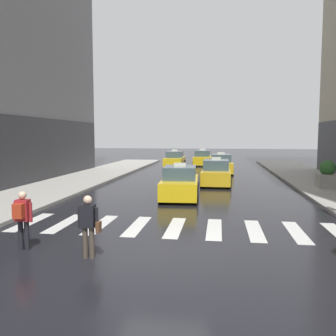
{
  "coord_description": "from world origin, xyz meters",
  "views": [
    {
      "loc": [
        1.49,
        -8.84,
        3.17
      ],
      "look_at": [
        -0.99,
        8.0,
        1.61
      ],
      "focal_mm": 37.45,
      "sensor_mm": 36.0,
      "label": 1
    }
  ],
  "objects_px": {
    "taxi_second": "(216,173)",
    "taxi_fourth": "(175,160)",
    "pedestrian_with_handbag": "(89,223)",
    "planter_mid_block": "(327,175)",
    "taxi_third": "(221,165)",
    "taxi_lead": "(180,184)",
    "pedestrian_with_backpack": "(22,216)",
    "taxi_fifth": "(203,159)"
  },
  "relations": [
    {
      "from": "pedestrian_with_handbag",
      "to": "planter_mid_block",
      "type": "bearing_deg",
      "value": 53.74
    },
    {
      "from": "taxi_lead",
      "to": "taxi_third",
      "type": "distance_m",
      "value": 12.56
    },
    {
      "from": "pedestrian_with_handbag",
      "to": "planter_mid_block",
      "type": "distance_m",
      "value": 16.24
    },
    {
      "from": "taxi_third",
      "to": "pedestrian_with_handbag",
      "type": "relative_size",
      "value": 2.79
    },
    {
      "from": "taxi_third",
      "to": "planter_mid_block",
      "type": "distance_m",
      "value": 10.61
    },
    {
      "from": "planter_mid_block",
      "to": "taxi_second",
      "type": "bearing_deg",
      "value": 166.97
    },
    {
      "from": "taxi_fourth",
      "to": "pedestrian_with_backpack",
      "type": "bearing_deg",
      "value": -91.8
    },
    {
      "from": "taxi_lead",
      "to": "planter_mid_block",
      "type": "xyz_separation_m",
      "value": [
        8.28,
        3.74,
        0.15
      ]
    },
    {
      "from": "planter_mid_block",
      "to": "taxi_lead",
      "type": "bearing_deg",
      "value": -155.72
    },
    {
      "from": "pedestrian_with_handbag",
      "to": "taxi_fifth",
      "type": "bearing_deg",
      "value": 87.1
    },
    {
      "from": "pedestrian_with_handbag",
      "to": "planter_mid_block",
      "type": "xyz_separation_m",
      "value": [
        9.61,
        13.1,
        -0.06
      ]
    },
    {
      "from": "taxi_fourth",
      "to": "taxi_fifth",
      "type": "height_order",
      "value": "same"
    },
    {
      "from": "taxi_lead",
      "to": "taxi_second",
      "type": "bearing_deg",
      "value": 71.1
    },
    {
      "from": "taxi_fifth",
      "to": "pedestrian_with_backpack",
      "type": "relative_size",
      "value": 2.75
    },
    {
      "from": "taxi_fifth",
      "to": "pedestrian_with_handbag",
      "type": "xyz_separation_m",
      "value": [
        -1.51,
        -29.72,
        0.21
      ]
    },
    {
      "from": "pedestrian_with_backpack",
      "to": "planter_mid_block",
      "type": "distance_m",
      "value": 17.27
    },
    {
      "from": "taxi_second",
      "to": "taxi_fourth",
      "type": "relative_size",
      "value": 1.0
    },
    {
      "from": "taxi_second",
      "to": "taxi_third",
      "type": "relative_size",
      "value": 0.99
    },
    {
      "from": "taxi_third",
      "to": "pedestrian_with_backpack",
      "type": "relative_size",
      "value": 2.79
    },
    {
      "from": "taxi_third",
      "to": "taxi_fourth",
      "type": "xyz_separation_m",
      "value": [
        -4.67,
        5.45,
        0.0
      ]
    },
    {
      "from": "taxi_third",
      "to": "planter_mid_block",
      "type": "xyz_separation_m",
      "value": [
        6.15,
        -8.64,
        0.15
      ]
    },
    {
      "from": "planter_mid_block",
      "to": "taxi_fourth",
      "type": "bearing_deg",
      "value": 127.53
    },
    {
      "from": "taxi_third",
      "to": "planter_mid_block",
      "type": "relative_size",
      "value": 2.88
    },
    {
      "from": "taxi_third",
      "to": "pedestrian_with_backpack",
      "type": "bearing_deg",
      "value": -104.47
    },
    {
      "from": "taxi_fourth",
      "to": "pedestrian_with_handbag",
      "type": "height_order",
      "value": "taxi_fourth"
    },
    {
      "from": "taxi_lead",
      "to": "planter_mid_block",
      "type": "distance_m",
      "value": 9.09
    },
    {
      "from": "taxi_fourth",
      "to": "pedestrian_with_backpack",
      "type": "relative_size",
      "value": 2.76
    },
    {
      "from": "pedestrian_with_backpack",
      "to": "taxi_fifth",
      "type": "bearing_deg",
      "value": 83.07
    },
    {
      "from": "taxi_lead",
      "to": "taxi_fourth",
      "type": "bearing_deg",
      "value": 98.11
    },
    {
      "from": "planter_mid_block",
      "to": "pedestrian_with_backpack",
      "type": "bearing_deg",
      "value": -132.51
    },
    {
      "from": "taxi_fourth",
      "to": "pedestrian_with_handbag",
      "type": "relative_size",
      "value": 2.76
    },
    {
      "from": "taxi_lead",
      "to": "taxi_fourth",
      "type": "xyz_separation_m",
      "value": [
        -2.54,
        17.83,
        0.0
      ]
    },
    {
      "from": "taxi_fourth",
      "to": "taxi_lead",
      "type": "bearing_deg",
      "value": -81.89
    },
    {
      "from": "taxi_fifth",
      "to": "pedestrian_with_handbag",
      "type": "relative_size",
      "value": 2.75
    },
    {
      "from": "taxi_third",
      "to": "taxi_second",
      "type": "bearing_deg",
      "value": -92.7
    },
    {
      "from": "taxi_lead",
      "to": "taxi_fifth",
      "type": "xyz_separation_m",
      "value": [
        0.18,
        20.36,
        0.0
      ]
    },
    {
      "from": "taxi_fifth",
      "to": "taxi_third",
      "type": "bearing_deg",
      "value": -76.29
    },
    {
      "from": "taxi_second",
      "to": "pedestrian_with_backpack",
      "type": "bearing_deg",
      "value": -109.99
    },
    {
      "from": "taxi_lead",
      "to": "planter_mid_block",
      "type": "bearing_deg",
      "value": 24.28
    },
    {
      "from": "taxi_fifth",
      "to": "pedestrian_with_handbag",
      "type": "height_order",
      "value": "taxi_fifth"
    },
    {
      "from": "pedestrian_with_backpack",
      "to": "planter_mid_block",
      "type": "relative_size",
      "value": 1.03
    },
    {
      "from": "pedestrian_with_backpack",
      "to": "pedestrian_with_handbag",
      "type": "relative_size",
      "value": 1.0
    }
  ]
}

